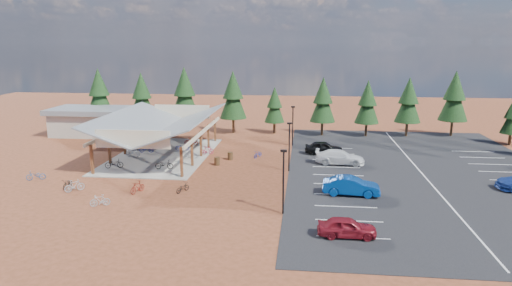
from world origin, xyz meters
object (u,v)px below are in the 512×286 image
bike_pavilion (161,124)px  bike_3 (148,141)px  bike_6 (182,147)px  bike_10 (36,175)px  bike_12 (183,188)px  bike_13 (100,200)px  lamp_post_0 (283,177)px  trash_bin_0 (217,161)px  bike_4 (164,164)px  car_0 (347,227)px  car_4 (324,148)px  bike_0 (114,163)px  bike_14 (258,154)px  bike_7 (191,141)px  lamp_post_2 (293,123)px  bike_15 (207,150)px  car_3 (340,157)px  bike_9 (74,186)px  outbuilding (91,121)px  bike_1 (133,152)px  lamp_post_1 (289,143)px  bike_8 (68,184)px  trash_bin_1 (230,156)px  bike_11 (138,187)px  bike_2 (146,149)px  bike_5 (191,154)px  car_1 (351,186)px

bike_pavilion → bike_3: bike_pavilion is taller
bike_6 → bike_10: 17.17m
bike_12 → bike_13: bike_13 is taller
lamp_post_0 → trash_bin_0: size_ratio=5.71×
bike_4 → car_0: size_ratio=0.48×
bike_4 → car_4: size_ratio=0.43×
bike_0 → bike_14: bearing=-84.4°
bike_14 → bike_7: bearing=175.6°
bike_pavilion → lamp_post_2: bearing=25.0°
bike_pavilion → bike_15: (5.13, 0.97, -3.28)m
trash_bin_0 → bike_6: bike_6 is taller
lamp_post_0 → bike_6: bearing=124.3°
car_3 → car_4: (-1.59, 4.43, -0.01)m
bike_0 → bike_9: size_ratio=1.06×
outbuilding → bike_0: 20.18m
lamp_post_2 → bike_1: bearing=-156.2°
lamp_post_1 → bike_13: lamp_post_1 is taller
bike_8 → car_0: size_ratio=0.43×
bike_7 → bike_13: size_ratio=1.08×
lamp_post_1 → car_3: bearing=31.8°
outbuilding → bike_1: bearing=-48.2°
lamp_post_2 → bike_3: size_ratio=2.84×
trash_bin_1 → bike_8: (-13.10, -11.79, 0.00)m
outbuilding → lamp_post_2: bearing=-7.9°
bike_pavilion → bike_8: (-4.89, -12.82, -3.37)m
bike_9 → car_3: 27.06m
bike_1 → bike_11: (5.15, -12.34, -0.13)m
lamp_post_2 → bike_13: size_ratio=3.19×
car_4 → bike_0: bearing=109.9°
outbuilding → bike_3: size_ratio=6.09×
bike_2 → bike_8: bearing=167.9°
bike_10 → bike_14: bearing=94.7°
trash_bin_1 → bike_2: size_ratio=0.52×
trash_bin_1 → bike_5: 4.54m
lamp_post_1 → bike_7: 16.78m
bike_pavilion → bike_8: 14.13m
lamp_post_1 → car_0: 16.66m
car_3 → trash_bin_0: bearing=101.9°
lamp_post_1 → car_3: size_ratio=0.97×
bike_2 → bike_13: bearing=-173.8°
bike_1 → bike_3: bearing=10.4°
car_3 → bike_2: bearing=87.9°
lamp_post_1 → trash_bin_0: 8.39m
trash_bin_0 → bike_4: bearing=-154.0°
trash_bin_0 → bike_13: bike_13 is taller
bike_pavilion → car_1: size_ratio=3.94×
trash_bin_1 → bike_7: 8.91m
lamp_post_1 → bike_0: lamp_post_1 is taller
outbuilding → bike_7: bearing=-19.2°
bike_5 → car_4: car_4 is taller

